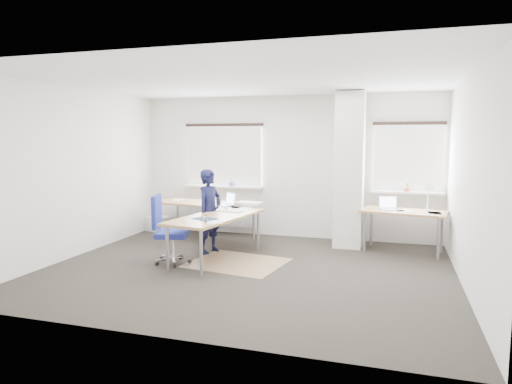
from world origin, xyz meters
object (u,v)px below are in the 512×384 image
(task_chair, at_px, (170,245))
(person, at_px, (210,211))
(desk_main, at_px, (213,210))
(desk_side, at_px, (404,213))

(task_chair, distance_m, person, 1.00)
(task_chair, height_order, person, person)
(desk_main, bearing_deg, desk_side, 22.75)
(desk_side, height_order, task_chair, desk_side)
(desk_side, height_order, person, person)
(desk_side, relative_size, person, 1.04)
(desk_main, height_order, desk_side, desk_side)
(desk_main, bearing_deg, task_chair, -94.33)
(desk_side, bearing_deg, person, -152.61)
(desk_main, distance_m, task_chair, 1.21)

